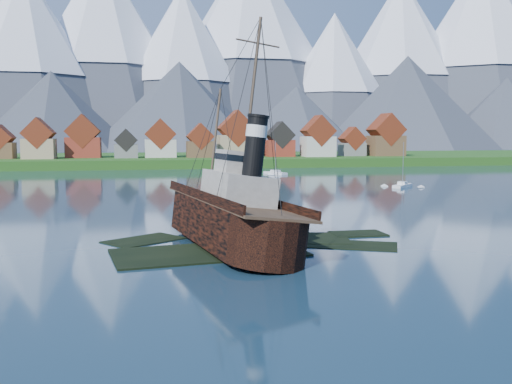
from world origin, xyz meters
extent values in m
plane|color=#172F42|center=(0.00, 0.00, 0.00)|extent=(1400.00, 1400.00, 0.00)
cube|color=black|center=(-3.00, -2.00, -0.32)|extent=(19.08, 11.42, 1.00)
cube|color=black|center=(6.00, 4.00, -0.38)|extent=(15.15, 9.76, 1.00)
cube|color=black|center=(2.00, 9.00, -0.28)|extent=(11.45, 9.06, 1.00)
cube|color=black|center=(12.00, -1.00, -0.42)|extent=(10.27, 8.34, 1.00)
cube|color=black|center=(-9.00, 6.00, -0.40)|extent=(9.42, 8.68, 1.00)
cube|color=black|center=(15.00, 5.00, -0.35)|extent=(6.00, 4.00, 1.00)
cube|color=#174614|center=(0.00, 170.00, 0.00)|extent=(600.00, 80.00, 3.20)
cube|color=#3F3D38|center=(0.00, 132.00, 0.00)|extent=(600.00, 2.50, 2.00)
cube|color=brown|center=(-56.00, 153.00, 5.75)|extent=(9.00, 8.00, 5.50)
cube|color=maroon|center=(-56.00, 153.00, 10.12)|extent=(9.16, 8.16, 9.16)
cube|color=tan|center=(-43.00, 150.00, 6.40)|extent=(10.50, 9.00, 6.80)
cube|color=maroon|center=(-43.00, 150.00, 11.69)|extent=(10.69, 9.18, 10.69)
cube|color=maroon|center=(-29.00, 156.00, 6.60)|extent=(12.00, 8.50, 7.20)
cube|color=maroon|center=(-29.00, 156.00, 12.36)|extent=(12.22, 8.67, 12.22)
cube|color=slate|center=(-14.00, 151.00, 5.40)|extent=(8.00, 7.00, 4.80)
cube|color=black|center=(-14.00, 151.00, 9.24)|extent=(8.15, 7.14, 8.15)
cube|color=beige|center=(-2.00, 154.00, 6.20)|extent=(11.00, 9.50, 6.40)
cube|color=maroon|center=(-2.00, 154.00, 11.38)|extent=(11.20, 9.69, 11.20)
cube|color=brown|center=(12.00, 150.00, 5.90)|extent=(9.50, 8.00, 5.80)
cube|color=maroon|center=(12.00, 150.00, 10.51)|extent=(9.67, 8.16, 9.67)
cube|color=tan|center=(26.00, 155.00, 7.00)|extent=(13.50, 10.00, 8.00)
cube|color=maroon|center=(26.00, 155.00, 13.43)|extent=(13.75, 10.20, 13.75)
cube|color=maroon|center=(42.00, 152.00, 6.10)|extent=(10.00, 8.50, 6.20)
cube|color=black|center=(42.00, 152.00, 11.00)|extent=(10.18, 8.67, 10.18)
cube|color=beige|center=(56.00, 149.00, 6.75)|extent=(11.50, 9.00, 7.50)
cube|color=maroon|center=(56.00, 149.00, 12.57)|extent=(11.71, 9.18, 11.71)
cube|color=slate|center=(71.00, 153.00, 5.50)|extent=(9.00, 7.50, 5.00)
cube|color=maroon|center=(71.00, 153.00, 9.62)|extent=(9.16, 7.65, 9.16)
cube|color=brown|center=(84.00, 151.00, 6.90)|extent=(12.50, 10.00, 7.80)
cube|color=maroon|center=(84.00, 151.00, 13.05)|extent=(12.73, 10.20, 12.73)
cone|color=#2D333D|center=(-100.00, 455.00, 73.00)|extent=(180.00, 180.00, 150.00)
cone|color=white|center=(-100.00, 455.00, 103.00)|extent=(111.60, 111.60, 90.00)
cone|color=#2D333D|center=(-40.00, 495.00, 88.00)|extent=(210.00, 210.00, 180.00)
cone|color=white|center=(-40.00, 495.00, 124.00)|extent=(130.20, 130.20, 108.00)
cone|color=#2D333D|center=(30.00, 470.00, 70.50)|extent=(170.00, 170.00, 145.00)
cone|color=white|center=(30.00, 470.00, 99.50)|extent=(105.40, 105.40, 87.00)
cone|color=#2D333D|center=(100.00, 515.00, 98.00)|extent=(240.00, 240.00, 200.00)
cone|color=white|center=(100.00, 515.00, 138.00)|extent=(148.80, 148.80, 120.00)
cone|color=#2D333D|center=(170.00, 460.00, 60.50)|extent=(150.00, 150.00, 125.00)
cone|color=white|center=(170.00, 460.00, 85.50)|extent=(93.00, 93.00, 75.00)
cone|color=#2D333D|center=(250.00, 490.00, 83.00)|extent=(200.00, 200.00, 170.00)
cone|color=white|center=(250.00, 490.00, 117.00)|extent=(124.00, 124.00, 102.00)
cone|color=#2D333D|center=(330.00, 475.00, 93.00)|extent=(230.00, 230.00, 190.00)
cone|color=white|center=(330.00, 475.00, 131.00)|extent=(142.60, 142.60, 114.00)
cone|color=#2D333D|center=(-70.00, 374.00, 27.00)|extent=(120.00, 120.00, 58.00)
cone|color=#2D333D|center=(20.00, 369.00, 31.00)|extent=(136.00, 136.00, 66.00)
cone|color=#2D333D|center=(110.00, 373.00, 23.00)|extent=(110.00, 110.00, 50.00)
cone|color=#2D333D|center=(200.00, 370.00, 35.50)|extent=(150.00, 150.00, 75.00)
cone|color=#2D333D|center=(290.00, 371.00, 28.00)|extent=(124.00, 124.00, 60.00)
cube|color=black|center=(-0.64, 1.69, 2.27)|extent=(7.06, 20.34, 4.24)
cone|color=black|center=(-0.64, 14.89, 2.27)|extent=(7.06, 7.06, 7.06)
cylinder|color=black|center=(-0.64, -8.48, 2.27)|extent=(7.06, 7.06, 4.24)
cube|color=#4C3826|center=(-0.64, 1.69, 4.49)|extent=(6.92, 26.83, 0.25)
cube|color=black|center=(-4.03, 1.69, 4.94)|extent=(0.20, 25.99, 0.91)
cube|color=black|center=(2.75, 1.69, 4.94)|extent=(0.20, 25.99, 0.91)
cube|color=#ADA89E|center=(-0.64, 0.18, 6.00)|extent=(5.25, 8.57, 3.03)
cube|color=#ADA89E|center=(-0.64, 1.19, 8.62)|extent=(3.63, 4.04, 2.22)
cylinder|color=black|center=(-0.64, -3.15, 10.34)|extent=(1.92, 1.92, 5.65)
cylinder|color=silver|center=(-0.64, -3.15, 11.75)|extent=(2.02, 2.02, 1.11)
cylinder|color=#473828|center=(-0.64, 9.76, 10.64)|extent=(0.28, 0.28, 12.11)
cylinder|color=#473828|center=(-0.64, -0.83, 16.29)|extent=(0.32, 0.32, 13.11)
cube|color=white|center=(46.13, 57.94, 0.09)|extent=(6.62, 6.50, 1.05)
cube|color=white|center=(46.13, 57.94, 0.92)|extent=(2.63, 2.62, 0.61)
cylinder|color=gray|center=(46.13, 57.94, 5.15)|extent=(0.12, 0.12, 9.08)
cube|color=white|center=(28.50, 102.23, 0.09)|extent=(5.48, 8.69, 1.03)
cube|color=white|center=(28.50, 102.23, 0.90)|extent=(2.71, 2.96, 0.60)
cylinder|color=gray|center=(28.50, 102.23, 5.06)|extent=(0.12, 0.12, 8.91)
camera|label=1|loc=(-9.23, -55.61, 11.41)|focal=40.00mm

